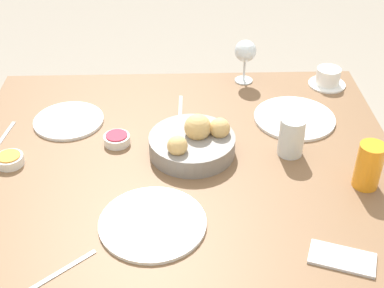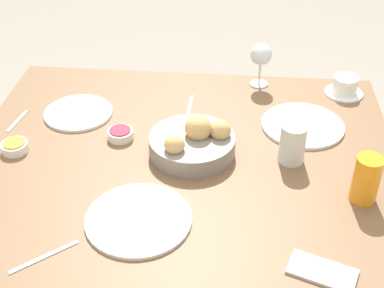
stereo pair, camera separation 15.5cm
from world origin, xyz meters
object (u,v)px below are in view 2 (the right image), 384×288
at_px(jam_bowl_berry, 120,134).
at_px(jam_bowl_honey, 15,147).
at_px(plate_near_left, 303,125).
at_px(plate_near_right, 78,113).
at_px(cell_phone, 322,272).
at_px(fork_silver, 189,109).
at_px(plate_far_center, 138,219).
at_px(wine_glass, 261,56).
at_px(knife_silver, 44,257).
at_px(juice_glass, 366,179).
at_px(water_tumbler, 293,144).
at_px(coffee_cup, 345,86).
at_px(bread_basket, 193,142).
at_px(spoon_coffee, 18,121).

bearing_deg(jam_bowl_berry, jam_bowl_honey, 17.50).
xyz_separation_m(plate_near_left, jam_bowl_berry, (0.56, 0.12, 0.01)).
xyz_separation_m(plate_near_right, jam_bowl_honey, (0.13, 0.22, 0.01)).
bearing_deg(cell_phone, fork_silver, -61.43).
distance_m(plate_near_left, plate_far_center, 0.64).
relative_size(plate_far_center, wine_glass, 1.71).
relative_size(plate_far_center, knife_silver, 1.97).
height_order(juice_glass, water_tumbler, juice_glass).
relative_size(plate_near_left, fork_silver, 1.53).
bearing_deg(cell_phone, coffee_cup, -101.02).
bearing_deg(wine_glass, juice_glass, 114.05).
relative_size(plate_near_left, knife_silver, 1.91).
height_order(wine_glass, fork_silver, wine_glass).
distance_m(plate_far_center, coffee_cup, 0.91).
bearing_deg(jam_bowl_berry, plate_near_left, -168.31).
distance_m(plate_far_center, jam_bowl_berry, 0.37).
distance_m(bread_basket, juice_glass, 0.49).
bearing_deg(plate_near_right, knife_silver, 97.81).
xyz_separation_m(wine_glass, jam_bowl_berry, (0.42, 0.37, -0.10)).
xyz_separation_m(knife_silver, cell_phone, (-0.63, -0.01, 0.00)).
bearing_deg(jam_bowl_honey, juice_glass, 172.89).
xyz_separation_m(bread_basket, juice_glass, (-0.46, 0.16, 0.03)).
height_order(plate_near_left, plate_near_right, same).
height_order(jam_bowl_berry, jam_bowl_honey, same).
height_order(juice_glass, jam_bowl_honey, juice_glass).
height_order(bread_basket, plate_near_left, bread_basket).
bearing_deg(coffee_cup, juice_glass, 87.01).
distance_m(plate_near_right, spoon_coffee, 0.19).
xyz_separation_m(water_tumbler, fork_silver, (0.32, -0.25, -0.06)).
height_order(plate_near_left, jam_bowl_berry, jam_bowl_berry).
height_order(plate_near_left, spoon_coffee, plate_near_left).
xyz_separation_m(jam_bowl_honey, spoon_coffee, (0.05, -0.16, -0.01)).
xyz_separation_m(jam_bowl_honey, cell_phone, (-0.85, 0.39, -0.01)).
relative_size(plate_near_right, coffee_cup, 1.70).
xyz_separation_m(water_tumbler, jam_bowl_honey, (0.80, 0.03, -0.04)).
xyz_separation_m(plate_near_left, cell_phone, (0.00, 0.59, -0.00)).
relative_size(plate_near_left, coffee_cup, 1.99).
bearing_deg(plate_near_right, water_tumbler, 164.47).
height_order(plate_near_right, coffee_cup, coffee_cup).
distance_m(water_tumbler, fork_silver, 0.41).
bearing_deg(plate_far_center, cell_phone, 163.66).
bearing_deg(cell_phone, plate_near_right, -39.95).
relative_size(juice_glass, water_tumbler, 1.12).
distance_m(wine_glass, spoon_coffee, 0.84).
height_order(plate_near_left, jam_bowl_honey, jam_bowl_honey).
bearing_deg(juice_glass, cell_phone, 63.81).
bearing_deg(plate_far_center, spoon_coffee, -41.78).
bearing_deg(plate_near_left, jam_bowl_honey, 13.74).
height_order(juice_glass, fork_silver, juice_glass).
bearing_deg(fork_silver, jam_bowl_berry, 44.32).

